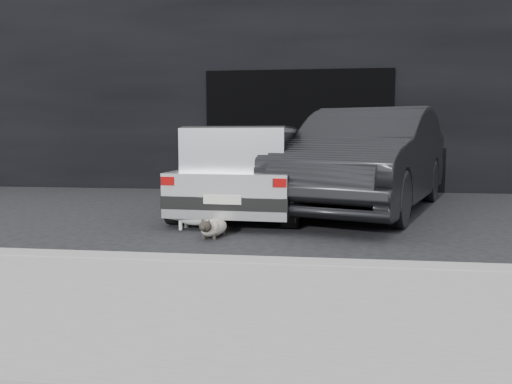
# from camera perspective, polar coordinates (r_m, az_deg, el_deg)

# --- Properties ---
(ground) EXTENTS (80.00, 80.00, 0.00)m
(ground) POSITION_cam_1_polar(r_m,az_deg,el_deg) (7.14, -4.86, -3.27)
(ground) COLOR black
(ground) RESTS_ON ground
(building_facade) EXTENTS (34.00, 4.00, 5.00)m
(building_facade) POSITION_cam_1_polar(r_m,az_deg,el_deg) (12.95, 5.29, 12.20)
(building_facade) COLOR black
(building_facade) RESTS_ON ground
(garage_opening) EXTENTS (4.00, 0.10, 2.60)m
(garage_opening) POSITION_cam_1_polar(r_m,az_deg,el_deg) (10.87, 4.81, 6.96)
(garage_opening) COLOR black
(garage_opening) RESTS_ON ground
(curb) EXTENTS (18.00, 0.25, 0.12)m
(curb) POSITION_cam_1_polar(r_m,az_deg,el_deg) (4.45, 0.65, -8.45)
(curb) COLOR gray
(curb) RESTS_ON ground
(sidewalk) EXTENTS (18.00, 2.20, 0.11)m
(sidewalk) POSITION_cam_1_polar(r_m,az_deg,el_deg) (3.32, -1.87, -13.84)
(sidewalk) COLOR gray
(sidewalk) RESTS_ON ground
(silver_hatchback) EXTENTS (1.96, 3.70, 1.33)m
(silver_hatchback) POSITION_cam_1_polar(r_m,az_deg,el_deg) (7.76, -0.72, 2.94)
(silver_hatchback) COLOR silver
(silver_hatchback) RESTS_ON ground
(second_car) EXTENTS (3.30, 5.34, 1.66)m
(second_car) POSITION_cam_1_polar(r_m,az_deg,el_deg) (8.26, 12.73, 3.72)
(second_car) COLOR black
(second_car) RESTS_ON ground
(cat_siamese) EXTENTS (0.34, 0.78, 0.27)m
(cat_siamese) POSITION_cam_1_polar(r_m,az_deg,el_deg) (5.95, -5.00, -4.05)
(cat_siamese) COLOR beige
(cat_siamese) RESTS_ON ground
(cat_white) EXTENTS (0.85, 0.43, 0.41)m
(cat_white) POSITION_cam_1_polar(r_m,az_deg,el_deg) (6.42, -6.67, -2.61)
(cat_white) COLOR silver
(cat_white) RESTS_ON ground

